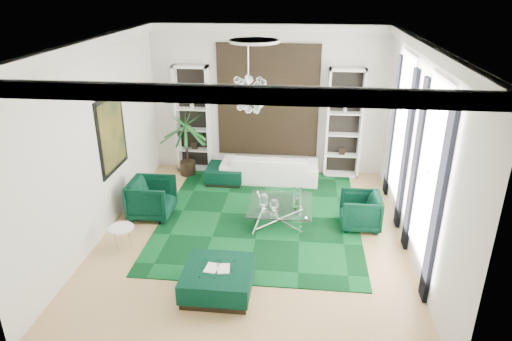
# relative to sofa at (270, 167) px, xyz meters

# --- Properties ---
(floor) EXTENTS (6.00, 7.00, 0.02)m
(floor) POSITION_rel_sofa_xyz_m (-0.12, -2.75, -0.37)
(floor) COLOR tan
(floor) RESTS_ON ground
(ceiling) EXTENTS (6.00, 7.00, 0.02)m
(ceiling) POSITION_rel_sofa_xyz_m (-0.12, -2.75, 3.45)
(ceiling) COLOR white
(ceiling) RESTS_ON ground
(wall_back) EXTENTS (6.00, 0.02, 3.80)m
(wall_back) POSITION_rel_sofa_xyz_m (-0.12, 0.76, 1.54)
(wall_back) COLOR silver
(wall_back) RESTS_ON ground
(wall_front) EXTENTS (6.00, 0.02, 3.80)m
(wall_front) POSITION_rel_sofa_xyz_m (-0.12, -6.26, 1.54)
(wall_front) COLOR silver
(wall_front) RESTS_ON ground
(wall_left) EXTENTS (0.02, 7.00, 3.80)m
(wall_left) POSITION_rel_sofa_xyz_m (-3.13, -2.75, 1.54)
(wall_left) COLOR silver
(wall_left) RESTS_ON ground
(wall_right) EXTENTS (0.02, 7.00, 3.80)m
(wall_right) POSITION_rel_sofa_xyz_m (2.89, -2.75, 1.54)
(wall_right) COLOR silver
(wall_right) RESTS_ON ground
(crown_molding) EXTENTS (6.00, 7.00, 0.18)m
(crown_molding) POSITION_rel_sofa_xyz_m (-0.12, -2.75, 3.34)
(crown_molding) COLOR white
(crown_molding) RESTS_ON ceiling
(ceiling_medallion) EXTENTS (0.90, 0.90, 0.05)m
(ceiling_medallion) POSITION_rel_sofa_xyz_m (-0.12, -2.45, 3.41)
(ceiling_medallion) COLOR white
(ceiling_medallion) RESTS_ON ceiling
(tapestry) EXTENTS (2.50, 0.06, 2.80)m
(tapestry) POSITION_rel_sofa_xyz_m (-0.12, 0.71, 1.54)
(tapestry) COLOR black
(tapestry) RESTS_ON wall_back
(shelving_left) EXTENTS (0.90, 0.38, 2.80)m
(shelving_left) POSITION_rel_sofa_xyz_m (-2.07, 0.56, 1.04)
(shelving_left) COLOR white
(shelving_left) RESTS_ON floor
(shelving_right) EXTENTS (0.90, 0.38, 2.80)m
(shelving_right) POSITION_rel_sofa_xyz_m (1.83, 0.56, 1.04)
(shelving_right) COLOR white
(shelving_right) RESTS_ON floor
(painting) EXTENTS (0.04, 1.30, 1.60)m
(painting) POSITION_rel_sofa_xyz_m (-3.09, -2.15, 1.49)
(painting) COLOR black
(painting) RESTS_ON wall_left
(window_near) EXTENTS (0.03, 1.10, 2.90)m
(window_near) POSITION_rel_sofa_xyz_m (2.87, -3.65, 1.54)
(window_near) COLOR white
(window_near) RESTS_ON wall_right
(curtain_near_a) EXTENTS (0.07, 0.30, 3.25)m
(curtain_near_a) POSITION_rel_sofa_xyz_m (2.84, -4.43, 1.29)
(curtain_near_a) COLOR black
(curtain_near_a) RESTS_ON floor
(curtain_near_b) EXTENTS (0.07, 0.30, 3.25)m
(curtain_near_b) POSITION_rel_sofa_xyz_m (2.84, -2.87, 1.29)
(curtain_near_b) COLOR black
(curtain_near_b) RESTS_ON floor
(window_far) EXTENTS (0.03, 1.10, 2.90)m
(window_far) POSITION_rel_sofa_xyz_m (2.87, -1.25, 1.54)
(window_far) COLOR white
(window_far) RESTS_ON wall_right
(curtain_far_a) EXTENTS (0.07, 0.30, 3.25)m
(curtain_far_a) POSITION_rel_sofa_xyz_m (2.84, -2.03, 1.29)
(curtain_far_a) COLOR black
(curtain_far_a) RESTS_ON floor
(curtain_far_b) EXTENTS (0.07, 0.30, 3.25)m
(curtain_far_b) POSITION_rel_sofa_xyz_m (2.84, -0.47, 1.29)
(curtain_far_b) COLOR black
(curtain_far_b) RESTS_ON floor
(rug) EXTENTS (4.20, 5.00, 0.02)m
(rug) POSITION_rel_sofa_xyz_m (-0.05, -1.91, -0.35)
(rug) COLOR black
(rug) RESTS_ON floor
(sofa) EXTENTS (2.44, 0.95, 0.71)m
(sofa) POSITION_rel_sofa_xyz_m (0.00, 0.00, 0.00)
(sofa) COLOR white
(sofa) RESTS_ON floor
(armchair_left) EXTENTS (0.92, 0.89, 0.84)m
(armchair_left) POSITION_rel_sofa_xyz_m (-2.38, -2.16, 0.06)
(armchair_left) COLOR black
(armchair_left) RESTS_ON floor
(armchair_right) EXTENTS (0.81, 0.79, 0.74)m
(armchair_right) POSITION_rel_sofa_xyz_m (2.05, -2.18, 0.01)
(armchair_right) COLOR black
(armchair_right) RESTS_ON floor
(coffee_table) EXTENTS (1.31, 1.31, 0.45)m
(coffee_table) POSITION_rel_sofa_xyz_m (0.40, -2.21, -0.13)
(coffee_table) COLOR white
(coffee_table) RESTS_ON floor
(ottoman_side) EXTENTS (0.92, 0.92, 0.41)m
(ottoman_side) POSITION_rel_sofa_xyz_m (-1.11, -0.20, -0.15)
(ottoman_side) COLOR black
(ottoman_side) RESTS_ON floor
(ottoman_front) EXTENTS (1.11, 1.11, 0.45)m
(ottoman_front) POSITION_rel_sofa_xyz_m (-0.48, -4.61, -0.13)
(ottoman_front) COLOR black
(ottoman_front) RESTS_ON floor
(book) EXTENTS (0.41, 0.28, 0.03)m
(book) POSITION_rel_sofa_xyz_m (-0.48, -4.61, 0.10)
(book) COLOR white
(book) RESTS_ON ottoman_front
(side_table) EXTENTS (0.48, 0.48, 0.46)m
(side_table) POSITION_rel_sofa_xyz_m (-2.53, -3.54, -0.13)
(side_table) COLOR white
(side_table) RESTS_ON floor
(palm) EXTENTS (1.38, 1.38, 2.20)m
(palm) POSITION_rel_sofa_xyz_m (-2.17, 0.16, 0.74)
(palm) COLOR #164E1D
(palm) RESTS_ON floor
(chandelier) EXTENTS (0.84, 0.84, 0.75)m
(chandelier) POSITION_rel_sofa_xyz_m (-0.21, -2.56, 2.49)
(chandelier) COLOR white
(chandelier) RESTS_ON ceiling
(table_plant) EXTENTS (0.14, 0.11, 0.25)m
(table_plant) POSITION_rel_sofa_xyz_m (0.72, -2.49, 0.22)
(table_plant) COLOR #164E1D
(table_plant) RESTS_ON coffee_table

